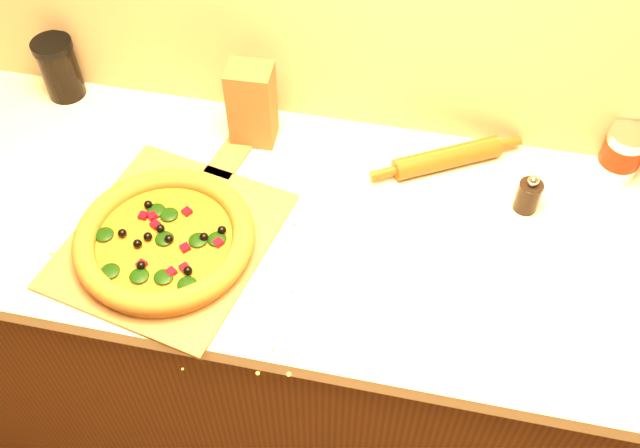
{
  "coord_description": "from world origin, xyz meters",
  "views": [
    {
      "loc": [
        0.15,
        0.49,
        2.07
      ],
      "look_at": [
        -0.04,
        1.38,
        0.96
      ],
      "focal_mm": 40.0,
      "sensor_mm": 36.0,
      "label": 1
    }
  ],
  "objects_px": {
    "pizza_peel": "(175,234)",
    "coffee_canister": "(622,153)",
    "pizza": "(165,239)",
    "dark_jar": "(60,68)",
    "pepper_grinder": "(528,195)",
    "rolling_pin": "(447,158)"
  },
  "relations": [
    {
      "from": "pepper_grinder",
      "to": "dark_jar",
      "type": "distance_m",
      "value": 1.13
    },
    {
      "from": "pizza_peel",
      "to": "dark_jar",
      "type": "bearing_deg",
      "value": 149.34
    },
    {
      "from": "pizza",
      "to": "pepper_grinder",
      "type": "relative_size",
      "value": 3.76
    },
    {
      "from": "pizza",
      "to": "dark_jar",
      "type": "xyz_separation_m",
      "value": [
        -0.41,
        0.41,
        0.04
      ]
    },
    {
      "from": "pizza",
      "to": "coffee_canister",
      "type": "height_order",
      "value": "coffee_canister"
    },
    {
      "from": "coffee_canister",
      "to": "dark_jar",
      "type": "height_order",
      "value": "dark_jar"
    },
    {
      "from": "pizza",
      "to": "dark_jar",
      "type": "relative_size",
      "value": 2.38
    },
    {
      "from": "coffee_canister",
      "to": "pizza_peel",
      "type": "bearing_deg",
      "value": -157.55
    },
    {
      "from": "pizza_peel",
      "to": "pizza",
      "type": "distance_m",
      "value": 0.05
    },
    {
      "from": "pizza",
      "to": "dark_jar",
      "type": "distance_m",
      "value": 0.58
    },
    {
      "from": "pepper_grinder",
      "to": "rolling_pin",
      "type": "relative_size",
      "value": 0.3
    },
    {
      "from": "pizza",
      "to": "coffee_canister",
      "type": "xyz_separation_m",
      "value": [
        0.91,
        0.41,
        0.03
      ]
    },
    {
      "from": "pepper_grinder",
      "to": "dark_jar",
      "type": "bearing_deg",
      "value": 172.61
    },
    {
      "from": "pizza_peel",
      "to": "coffee_canister",
      "type": "relative_size",
      "value": 5.09
    },
    {
      "from": "pizza_peel",
      "to": "pepper_grinder",
      "type": "distance_m",
      "value": 0.75
    },
    {
      "from": "pizza",
      "to": "coffee_canister",
      "type": "bearing_deg",
      "value": 24.35
    },
    {
      "from": "pepper_grinder",
      "to": "coffee_canister",
      "type": "xyz_separation_m",
      "value": [
        0.19,
        0.15,
        0.02
      ]
    },
    {
      "from": "coffee_canister",
      "to": "dark_jar",
      "type": "distance_m",
      "value": 1.31
    },
    {
      "from": "pizza",
      "to": "dark_jar",
      "type": "bearing_deg",
      "value": 134.64
    },
    {
      "from": "coffee_canister",
      "to": "dark_jar",
      "type": "xyz_separation_m",
      "value": [
        -1.31,
        -0.0,
        0.01
      ]
    },
    {
      "from": "pizza_peel",
      "to": "dark_jar",
      "type": "height_order",
      "value": "dark_jar"
    },
    {
      "from": "pizza_peel",
      "to": "pizza",
      "type": "xyz_separation_m",
      "value": [
        -0.0,
        -0.04,
        0.03
      ]
    }
  ]
}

